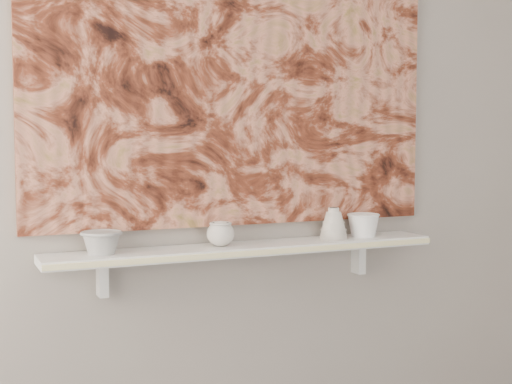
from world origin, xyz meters
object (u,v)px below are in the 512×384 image
painting (238,68)px  bowl_white (363,225)px  shelf (248,249)px  bell_vessel (334,223)px  cup_cream (221,234)px  bowl_grey (101,242)px

painting → bowl_white: bearing=-9.7°
shelf → bell_vessel: size_ratio=12.25×
cup_cream → bowl_white: bearing=0.0°
painting → cup_cream: (-0.10, -0.08, -0.57)m
cup_cream → bell_vessel: 0.44m
cup_cream → shelf: bearing=0.0°
bowl_grey → bowl_white: bowl_white is taller
bell_vessel → bowl_white: size_ratio=0.94×
bowl_grey → bell_vessel: bell_vessel is taller
cup_cream → bell_vessel: size_ratio=0.82×
painting → bowl_grey: painting is taller
painting → bell_vessel: painting is taller
bowl_grey → cup_cream: 0.40m
shelf → cup_cream: (-0.10, 0.00, 0.06)m
shelf → bowl_grey: (-0.50, 0.00, 0.05)m
shelf → cup_cream: size_ratio=14.93×
cup_cream → bowl_white: size_ratio=0.77×
shelf → bowl_white: size_ratio=11.56×
bowl_grey → bell_vessel: size_ratio=1.15×
shelf → painting: painting is taller
shelf → bowl_white: bearing=0.0°
shelf → bowl_grey: bowl_grey is taller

